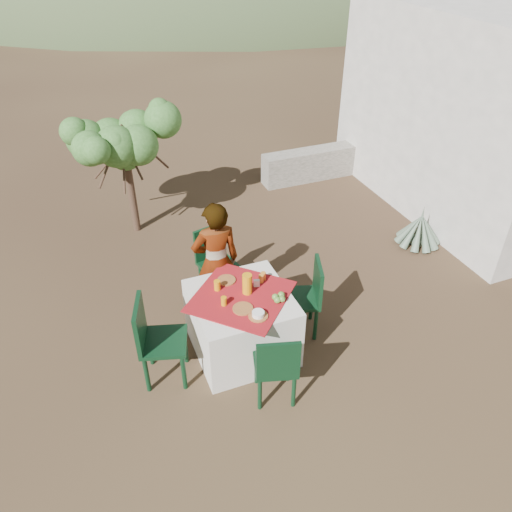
# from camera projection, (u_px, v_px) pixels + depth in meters

# --- Properties ---
(ground) EXTENTS (160.00, 160.00, 0.00)m
(ground) POSITION_uv_depth(u_px,v_px,m) (192.00, 350.00, 5.61)
(ground) COLOR #321E16
(ground) RESTS_ON ground
(table) EXTENTS (1.30, 1.30, 0.76)m
(table) POSITION_uv_depth(u_px,v_px,m) (242.00, 323.00, 5.43)
(table) COLOR white
(table) RESTS_ON ground
(chair_far) EXTENTS (0.50, 0.50, 0.91)m
(chair_far) POSITION_uv_depth(u_px,v_px,m) (215.00, 259.00, 6.20)
(chair_far) COLOR black
(chair_far) RESTS_ON ground
(chair_near) EXTENTS (0.51, 0.51, 0.89)m
(chair_near) POSITION_uv_depth(u_px,v_px,m) (276.00, 365.00, 4.77)
(chair_near) COLOR black
(chair_near) RESTS_ON ground
(chair_left) EXTENTS (0.57, 0.57, 1.00)m
(chair_left) POSITION_uv_depth(u_px,v_px,m) (155.00, 338.00, 5.00)
(chair_left) COLOR black
(chair_left) RESTS_ON ground
(chair_right) EXTENTS (0.55, 0.55, 0.93)m
(chair_right) POSITION_uv_depth(u_px,v_px,m) (307.00, 295.00, 5.61)
(chair_right) COLOR black
(chair_right) RESTS_ON ground
(person) EXTENTS (0.57, 0.38, 1.53)m
(person) POSITION_uv_depth(u_px,v_px,m) (216.00, 262.00, 5.70)
(person) COLOR #8C6651
(person) RESTS_ON ground
(shrub_tree) EXTENTS (1.45, 1.42, 1.70)m
(shrub_tree) POSITION_uv_depth(u_px,v_px,m) (128.00, 145.00, 7.00)
(shrub_tree) COLOR #452F22
(shrub_tree) RESTS_ON ground
(agave) EXTENTS (0.66, 0.66, 0.70)m
(agave) POSITION_uv_depth(u_px,v_px,m) (419.00, 230.00, 7.26)
(agave) COLOR #5C725C
(agave) RESTS_ON ground
(guesthouse) EXTENTS (3.20, 4.20, 3.00)m
(guesthouse) POSITION_uv_depth(u_px,v_px,m) (499.00, 109.00, 7.81)
(guesthouse) COLOR silver
(guesthouse) RESTS_ON ground
(stone_wall) EXTENTS (2.60, 0.35, 0.55)m
(stone_wall) POSITION_uv_depth(u_px,v_px,m) (330.00, 161.00, 9.13)
(stone_wall) COLOR gray
(stone_wall) RESTS_ON ground
(plate_far) EXTENTS (0.20, 0.20, 0.01)m
(plate_far) POSITION_uv_depth(u_px,v_px,m) (226.00, 280.00, 5.42)
(plate_far) COLOR brown
(plate_far) RESTS_ON table
(plate_near) EXTENTS (0.21, 0.21, 0.01)m
(plate_near) POSITION_uv_depth(u_px,v_px,m) (243.00, 309.00, 5.03)
(plate_near) COLOR brown
(plate_near) RESTS_ON table
(glass_far) EXTENTS (0.07, 0.07, 0.11)m
(glass_far) POSITION_uv_depth(u_px,v_px,m) (217.00, 285.00, 5.26)
(glass_far) COLOR orange
(glass_far) RESTS_ON table
(glass_near) EXTENTS (0.06, 0.06, 0.10)m
(glass_near) POSITION_uv_depth(u_px,v_px,m) (224.00, 301.00, 5.07)
(glass_near) COLOR orange
(glass_near) RESTS_ON table
(juice_pitcher) EXTENTS (0.10, 0.10, 0.23)m
(juice_pitcher) POSITION_uv_depth(u_px,v_px,m) (247.00, 284.00, 5.19)
(juice_pitcher) COLOR orange
(juice_pitcher) RESTS_ON table
(bowl_plate) EXTENTS (0.20, 0.20, 0.01)m
(bowl_plate) POSITION_uv_depth(u_px,v_px,m) (258.00, 316.00, 4.95)
(bowl_plate) COLOR brown
(bowl_plate) RESTS_ON table
(white_bowl) EXTENTS (0.13, 0.13, 0.05)m
(white_bowl) POSITION_uv_depth(u_px,v_px,m) (258.00, 314.00, 4.93)
(white_bowl) COLOR white
(white_bowl) RESTS_ON bowl_plate
(jar_left) EXTENTS (0.06, 0.06, 0.09)m
(jar_left) POSITION_uv_depth(u_px,v_px,m) (261.00, 279.00, 5.38)
(jar_left) COLOR orange
(jar_left) RESTS_ON table
(jar_right) EXTENTS (0.06, 0.06, 0.09)m
(jar_right) POSITION_uv_depth(u_px,v_px,m) (263.00, 276.00, 5.42)
(jar_right) COLOR orange
(jar_right) RESTS_ON table
(napkin_holder) EXTENTS (0.07, 0.05, 0.08)m
(napkin_holder) POSITION_uv_depth(u_px,v_px,m) (257.00, 283.00, 5.32)
(napkin_holder) COLOR white
(napkin_holder) RESTS_ON table
(fruit_cluster) EXTENTS (0.14, 0.13, 0.07)m
(fruit_cluster) POSITION_uv_depth(u_px,v_px,m) (279.00, 298.00, 5.13)
(fruit_cluster) COLOR #5D8E33
(fruit_cluster) RESTS_ON table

